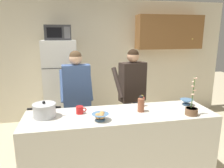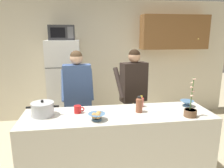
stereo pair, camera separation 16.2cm
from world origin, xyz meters
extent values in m
cube|color=beige|center=(0.00, 2.30, 1.30)|extent=(6.00, 0.12, 2.60)
cube|color=brown|center=(1.60, 2.07, 1.92)|extent=(1.47, 0.34, 0.72)
sphere|color=gold|center=(2.08, 1.90, 1.78)|extent=(0.03, 0.03, 0.03)
cube|color=silver|center=(0.00, 0.00, 0.46)|extent=(2.36, 0.68, 0.92)
cube|color=white|center=(-0.78, 1.85, 0.88)|extent=(0.64, 0.64, 1.77)
cube|color=#333333|center=(-0.78, 1.53, 1.27)|extent=(0.63, 0.01, 0.01)
cylinder|color=#B2B2B7|center=(-0.61, 1.50, 0.80)|extent=(0.02, 0.02, 0.80)
cube|color=#2D2D30|center=(-0.78, 1.83, 1.91)|extent=(0.48, 0.36, 0.28)
cube|color=black|center=(-0.84, 1.65, 1.91)|extent=(0.26, 0.01, 0.18)
cube|color=#59595B|center=(-0.62, 1.65, 1.91)|extent=(0.11, 0.01, 0.21)
cylinder|color=#726656|center=(-0.44, 0.77, 0.40)|extent=(0.11, 0.11, 0.80)
cylinder|color=#726656|center=(-0.58, 0.77, 0.40)|extent=(0.11, 0.11, 0.80)
cube|color=#3F598C|center=(-0.51, 0.77, 1.12)|extent=(0.42, 0.21, 0.63)
sphere|color=#D8A884|center=(-0.51, 0.77, 1.53)|extent=(0.19, 0.19, 0.19)
sphere|color=#4C3823|center=(-0.51, 0.77, 1.56)|extent=(0.18, 0.18, 0.18)
cylinder|color=#3F598C|center=(-0.30, 0.90, 1.10)|extent=(0.09, 0.38, 0.49)
cylinder|color=#3F598C|center=(-0.72, 0.89, 1.10)|extent=(0.09, 0.38, 0.49)
cylinder|color=#33384C|center=(0.47, 0.85, 0.40)|extent=(0.11, 0.11, 0.80)
cylinder|color=#33384C|center=(0.33, 0.81, 0.40)|extent=(0.11, 0.11, 0.80)
cube|color=#2D231E|center=(0.40, 0.83, 1.12)|extent=(0.46, 0.30, 0.64)
sphere|color=tan|center=(0.40, 0.83, 1.54)|extent=(0.19, 0.19, 0.19)
sphere|color=black|center=(0.40, 0.83, 1.56)|extent=(0.18, 0.18, 0.18)
cylinder|color=#2D231E|center=(0.57, 1.00, 1.10)|extent=(0.17, 0.38, 0.49)
cylinder|color=#2D231E|center=(0.16, 0.89, 1.10)|extent=(0.17, 0.38, 0.49)
cylinder|color=silver|center=(-0.92, 0.06, 1.00)|extent=(0.26, 0.26, 0.15)
cylinder|color=silver|center=(-0.92, 0.06, 1.08)|extent=(0.27, 0.27, 0.02)
sphere|color=black|center=(-0.92, 0.06, 1.10)|extent=(0.04, 0.04, 0.04)
cube|color=black|center=(-1.08, 0.06, 1.03)|extent=(0.06, 0.02, 0.02)
cube|color=black|center=(-0.75, 0.06, 1.03)|extent=(0.06, 0.02, 0.02)
cylinder|color=red|center=(-0.50, 0.10, 0.97)|extent=(0.09, 0.09, 0.10)
torus|color=red|center=(-0.44, 0.10, 0.97)|extent=(0.06, 0.01, 0.06)
cylinder|color=#4C7299|center=(-0.28, -0.17, 0.93)|extent=(0.11, 0.11, 0.02)
cone|color=#4C7299|center=(-0.28, -0.17, 0.97)|extent=(0.20, 0.20, 0.06)
sphere|color=tan|center=(-0.31, -0.19, 0.98)|extent=(0.07, 0.07, 0.07)
sphere|color=tan|center=(-0.26, -0.14, 0.98)|extent=(0.07, 0.07, 0.07)
sphere|color=tan|center=(-0.27, -0.20, 0.98)|extent=(0.07, 0.07, 0.07)
cylinder|color=#4C7299|center=(0.98, 0.14, 0.93)|extent=(0.10, 0.10, 0.02)
cone|color=#4C7299|center=(0.98, 0.14, 0.97)|extent=(0.18, 0.18, 0.06)
cylinder|color=#D84C3F|center=(0.35, 0.21, 0.98)|extent=(0.07, 0.07, 0.12)
cone|color=#D84C3F|center=(0.35, 0.21, 1.05)|extent=(0.07, 0.07, 0.02)
cylinder|color=gold|center=(0.35, 0.21, 1.06)|extent=(0.04, 0.04, 0.02)
cylinder|color=brown|center=(0.27, 0.01, 1.01)|extent=(0.09, 0.09, 0.17)
cone|color=brown|center=(0.27, 0.01, 1.10)|extent=(0.09, 0.09, 0.03)
cylinder|color=#262626|center=(0.27, 0.01, 1.12)|extent=(0.05, 0.05, 0.02)
cylinder|color=brown|center=(0.84, -0.22, 0.96)|extent=(0.15, 0.15, 0.09)
cylinder|color=#38281E|center=(0.84, -0.22, 1.00)|extent=(0.14, 0.13, 0.01)
cylinder|color=#4C7238|center=(0.84, -0.22, 1.20)|extent=(0.01, 0.04, 0.40)
ellipsoid|color=#D8A58C|center=(0.83, -0.23, 1.18)|extent=(0.04, 0.03, 0.02)
ellipsoid|color=#D8A58C|center=(0.85, -0.22, 1.23)|extent=(0.04, 0.03, 0.02)
ellipsoid|color=#D8A58C|center=(0.83, -0.21, 1.28)|extent=(0.04, 0.03, 0.02)
ellipsoid|color=#D8A58C|center=(0.84, -0.20, 1.33)|extent=(0.04, 0.03, 0.02)
ellipsoid|color=#D8A58C|center=(0.85, -0.23, 1.38)|extent=(0.04, 0.03, 0.02)
camera|label=1|loc=(-0.60, -2.42, 1.89)|focal=33.99mm
camera|label=2|loc=(-0.44, -2.44, 1.89)|focal=33.99mm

